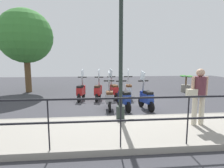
# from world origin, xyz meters

# --- Properties ---
(ground_plane) EXTENTS (28.00, 28.00, 0.00)m
(ground_plane) POSITION_xyz_m (0.00, 0.00, 0.00)
(ground_plane) COLOR #38383D
(promenade_walkway) EXTENTS (2.20, 20.00, 0.15)m
(promenade_walkway) POSITION_xyz_m (-3.15, 0.00, 0.07)
(promenade_walkway) COLOR gray
(promenade_walkway) RESTS_ON ground_plane
(fence_railing) EXTENTS (0.04, 16.03, 1.07)m
(fence_railing) POSITION_xyz_m (-4.20, 0.00, 0.90)
(fence_railing) COLOR black
(fence_railing) RESTS_ON promenade_walkway
(lamp_post_near) EXTENTS (0.26, 0.90, 4.65)m
(lamp_post_near) POSITION_xyz_m (-2.40, 0.48, 2.22)
(lamp_post_near) COLOR #232D28
(lamp_post_near) RESTS_ON promenade_walkway
(pedestrian_with_bag) EXTENTS (0.34, 0.65, 1.59)m
(pedestrian_with_bag) POSITION_xyz_m (-3.12, -1.60, 1.08)
(pedestrian_with_bag) COLOR beige
(pedestrian_with_bag) RESTS_ON promenade_walkway
(tree_large) EXTENTS (3.22, 3.22, 5.02)m
(tree_large) POSITION_xyz_m (3.60, 5.43, 3.40)
(tree_large) COLOR brown
(tree_large) RESTS_ON ground_plane
(potted_palm) EXTENTS (1.06, 0.66, 1.05)m
(potted_palm) POSITION_xyz_m (2.72, -4.39, 0.45)
(potted_palm) COLOR slate
(potted_palm) RESTS_ON ground_plane
(scooter_near_0) EXTENTS (1.22, 0.50, 1.54)m
(scooter_near_0) POSITION_xyz_m (-0.93, -0.77, 0.48)
(scooter_near_0) COLOR black
(scooter_near_0) RESTS_ON ground_plane
(scooter_near_1) EXTENTS (1.21, 0.52, 1.54)m
(scooter_near_1) POSITION_xyz_m (-0.90, 0.13, 0.48)
(scooter_near_1) COLOR black
(scooter_near_1) RESTS_ON ground_plane
(scooter_near_2) EXTENTS (1.23, 0.44, 1.54)m
(scooter_near_2) POSITION_xyz_m (-0.78, 0.70, 0.48)
(scooter_near_2) COLOR black
(scooter_near_2) RESTS_ON ground_plane
(scooter_far_0) EXTENTS (1.23, 0.44, 1.54)m
(scooter_far_0) POSITION_xyz_m (1.03, -0.42, 0.48)
(scooter_far_0) COLOR black
(scooter_far_0) RESTS_ON ground_plane
(scooter_far_1) EXTENTS (1.20, 0.54, 1.54)m
(scooter_far_1) POSITION_xyz_m (1.05, 0.36, 0.48)
(scooter_far_1) COLOR black
(scooter_far_1) RESTS_ON ground_plane
(scooter_far_2) EXTENTS (1.22, 0.48, 1.54)m
(scooter_far_2) POSITION_xyz_m (0.91, 1.13, 0.48)
(scooter_far_2) COLOR black
(scooter_far_2) RESTS_ON ground_plane
(scooter_far_3) EXTENTS (1.22, 0.48, 1.54)m
(scooter_far_3) POSITION_xyz_m (0.96, 1.96, 0.48)
(scooter_far_3) COLOR black
(scooter_far_3) RESTS_ON ground_plane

